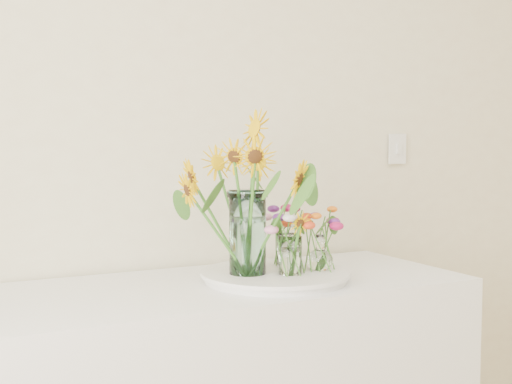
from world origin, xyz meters
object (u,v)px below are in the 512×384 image
small_vase_a (290,256)px  small_vase_b (320,253)px  mason_jar (248,233)px  tray (275,277)px  small_vase_c (286,249)px

small_vase_a → small_vase_b: bearing=8.6°
mason_jar → small_vase_b: bearing=-11.3°
small_vase_a → small_vase_b: size_ratio=1.04×
tray → small_vase_a: (0.02, -0.06, 0.07)m
tray → mason_jar: 0.17m
small_vase_a → small_vase_c: bearing=64.7°
mason_jar → small_vase_b: size_ratio=2.25×
small_vase_b → small_vase_c: 0.14m
small_vase_b → small_vase_c: (-0.05, 0.13, -0.00)m
small_vase_c → small_vase_b: bearing=-69.7°
small_vase_a → small_vase_b: (0.12, 0.02, -0.00)m
mason_jar → small_vase_b: mason_jar is taller
mason_jar → small_vase_b: (0.23, -0.05, -0.07)m
mason_jar → small_vase_c: (0.18, 0.08, -0.07)m
mason_jar → small_vase_a: size_ratio=2.16×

